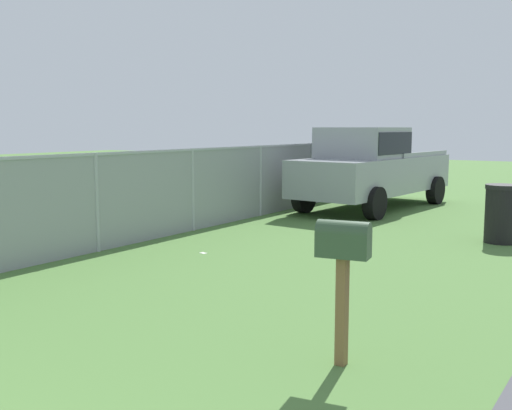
# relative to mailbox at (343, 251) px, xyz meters

# --- Properties ---
(mailbox) EXTENTS (0.28, 0.48, 1.29)m
(mailbox) POSITION_rel_mailbox_xyz_m (0.00, 0.00, 0.00)
(mailbox) COLOR brown
(mailbox) RESTS_ON ground
(pickup_truck) EXTENTS (5.64, 2.51, 2.09)m
(pickup_truck) POSITION_rel_mailbox_xyz_m (9.77, 3.86, 0.09)
(pickup_truck) COLOR #93999E
(pickup_truck) RESTS_ON ground
(trash_bin) EXTENTS (0.60, 0.60, 1.06)m
(trash_bin) POSITION_rel_mailbox_xyz_m (6.75, 0.05, -0.48)
(trash_bin) COLOR black
(trash_bin) RESTS_ON ground
(fence_section) EXTENTS (17.62, 0.07, 1.67)m
(fence_section) POSITION_rel_mailbox_xyz_m (3.41, 5.54, -0.12)
(fence_section) COLOR #9EA3A8
(fence_section) RESTS_ON ground
(litter_wrapper_midfield_b) EXTENTS (0.11, 0.14, 0.01)m
(litter_wrapper_midfield_b) POSITION_rel_mailbox_xyz_m (3.03, 3.98, -1.02)
(litter_wrapper_midfield_b) COLOR silver
(litter_wrapper_midfield_b) RESTS_ON ground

